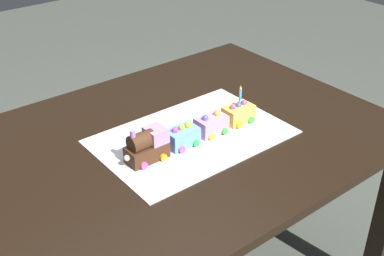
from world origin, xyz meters
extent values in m
cube|color=black|center=(0.00, 0.00, 0.72)|extent=(1.40, 1.00, 0.03)
cube|color=black|center=(0.64, 0.44, 0.35)|extent=(0.07, 0.07, 0.71)
cube|color=silver|center=(0.05, -0.04, 0.74)|extent=(0.60, 0.40, 0.00)
cube|color=#472816|center=(-0.14, -0.06, 0.77)|extent=(0.12, 0.06, 0.05)
cylinder|color=#472816|center=(-0.16, -0.06, 0.81)|extent=(0.08, 0.05, 0.05)
cube|color=#AD84E0|center=(-0.11, -0.06, 0.82)|extent=(0.06, 0.06, 0.04)
cylinder|color=#AD84E0|center=(-0.18, -0.06, 0.84)|extent=(0.02, 0.02, 0.03)
sphere|color=#F4EFCC|center=(-0.21, -0.06, 0.78)|extent=(0.02, 0.02, 0.02)
cylinder|color=#D84CB2|center=(-0.17, -0.09, 0.76)|extent=(0.02, 0.01, 0.02)
cylinder|color=orange|center=(-0.11, -0.09, 0.76)|extent=(0.02, 0.01, 0.02)
cylinder|color=yellow|center=(-0.17, -0.02, 0.76)|extent=(0.02, 0.01, 0.02)
cylinder|color=red|center=(-0.11, -0.02, 0.76)|extent=(0.02, 0.01, 0.02)
cube|color=#669EEA|center=(-0.01, -0.06, 0.77)|extent=(0.10, 0.06, 0.06)
cylinder|color=#D84CB2|center=(-0.04, -0.09, 0.76)|extent=(0.02, 0.01, 0.02)
cylinder|color=green|center=(0.02, -0.09, 0.76)|extent=(0.02, 0.01, 0.02)
cylinder|color=yellow|center=(-0.04, -0.02, 0.76)|extent=(0.02, 0.01, 0.02)
cylinder|color=yellow|center=(0.02, -0.02, 0.76)|extent=(0.02, 0.01, 0.02)
sphere|color=yellow|center=(-0.01, -0.06, 0.81)|extent=(0.02, 0.02, 0.02)
sphere|color=#D84CB2|center=(-0.03, -0.06, 0.81)|extent=(0.02, 0.02, 0.02)
sphere|color=yellow|center=(0.02, -0.06, 0.81)|extent=(0.02, 0.02, 0.02)
cube|color=pink|center=(0.11, -0.06, 0.77)|extent=(0.10, 0.06, 0.06)
cylinder|color=yellow|center=(0.08, -0.09, 0.76)|extent=(0.02, 0.01, 0.02)
cylinder|color=green|center=(0.14, -0.09, 0.76)|extent=(0.02, 0.01, 0.02)
cylinder|color=yellow|center=(0.08, -0.02, 0.76)|extent=(0.02, 0.01, 0.02)
cylinder|color=green|center=(0.14, -0.02, 0.76)|extent=(0.02, 0.01, 0.02)
sphere|color=yellow|center=(0.13, -0.06, 0.81)|extent=(0.02, 0.02, 0.02)
sphere|color=#4C59D8|center=(0.08, -0.06, 0.81)|extent=(0.02, 0.02, 0.02)
cube|color=#F4E04C|center=(0.23, -0.06, 0.77)|extent=(0.10, 0.06, 0.06)
cylinder|color=orange|center=(0.20, -0.09, 0.76)|extent=(0.02, 0.01, 0.02)
cylinder|color=green|center=(0.25, -0.09, 0.76)|extent=(0.02, 0.01, 0.02)
cylinder|color=#4C59D8|center=(0.20, -0.02, 0.76)|extent=(0.02, 0.01, 0.02)
cylinder|color=orange|center=(0.25, -0.02, 0.76)|extent=(0.02, 0.01, 0.02)
sphere|color=#D84CB2|center=(0.20, -0.06, 0.81)|extent=(0.02, 0.02, 0.02)
sphere|color=#4C59D8|center=(0.23, -0.06, 0.81)|extent=(0.02, 0.02, 0.02)
sphere|color=#D84CB2|center=(0.25, -0.06, 0.81)|extent=(0.02, 0.02, 0.02)
cylinder|color=#4CA5E5|center=(0.23, -0.06, 0.84)|extent=(0.01, 0.01, 0.05)
cone|color=yellow|center=(0.23, -0.06, 0.87)|extent=(0.01, 0.01, 0.01)
camera|label=1|loc=(-0.80, -1.11, 1.59)|focal=47.10mm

